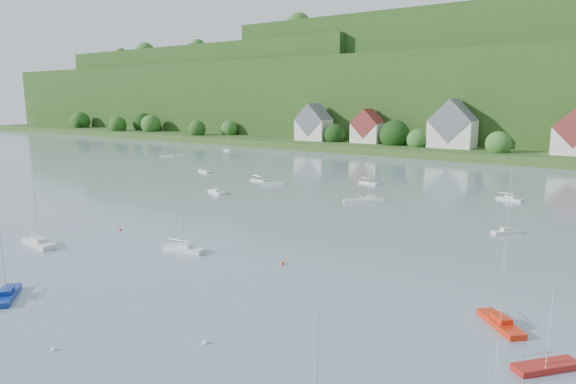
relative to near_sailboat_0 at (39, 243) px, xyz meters
The scene contains 16 objects.
far_shore_strip 162.83m from the near_sailboat_0, 86.81° to the left, with size 600.00×60.00×3.00m, color #2B4E1D.
forested_ridge 232.42m from the near_sailboat_0, 87.66° to the left, with size 620.00×181.22×69.89m.
village_building_0 156.73m from the near_sailboat_0, 107.08° to the left, with size 14.00×10.40×16.00m.
village_building_1 153.24m from the near_sailboat_0, 97.87° to the left, with size 12.00×9.36×14.00m.
village_building_2 151.54m from the near_sailboat_0, 84.67° to the left, with size 16.00×11.44×18.00m.
village_building_3 158.35m from the near_sailboat_0, 70.01° to the left, with size 13.00×10.40×15.50m.
near_sailboat_0 is the anchor object (origin of this frame).
near_sailboat_1 20.03m from the near_sailboat_0, 37.76° to the right, with size 5.66×5.02×8.01m.
near_sailboat_3 21.70m from the near_sailboat_0, 27.60° to the left, with size 6.41×2.70×8.39m.
near_sailboat_5 61.51m from the near_sailboat_0, ahead, with size 5.17×5.45×7.93m.
near_sailboat_7 65.34m from the near_sailboat_0, ahead, with size 4.72×5.12×7.36m.
mooring_buoy_1 34.30m from the near_sailboat_0, 27.16° to the right, with size 0.37×0.37×0.37m, color white.
mooring_buoy_2 36.28m from the near_sailboat_0, 21.56° to the left, with size 0.47×0.47×0.47m, color #E93807.
mooring_buoy_3 12.36m from the near_sailboat_0, 78.80° to the left, with size 0.43×0.43×0.43m, color #E93807.
mooring_buoy_4 40.94m from the near_sailboat_0, 10.60° to the right, with size 0.43×0.43×0.43m, color white.
far_sailboat_cluster 82.23m from the near_sailboat_0, 72.74° to the left, with size 192.34×75.52×8.53m.
Camera 1 is at (59.66, 1.39, 20.91)m, focal length 30.82 mm.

